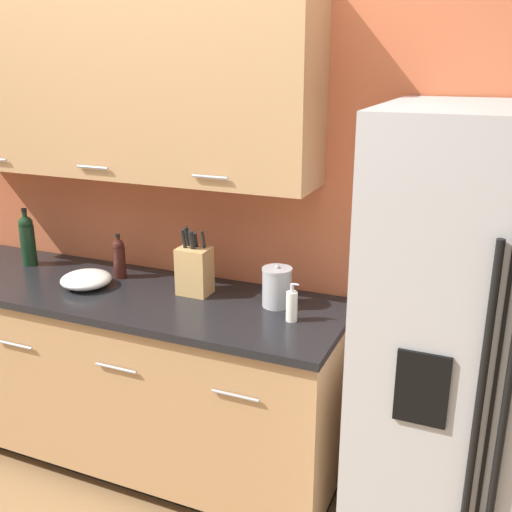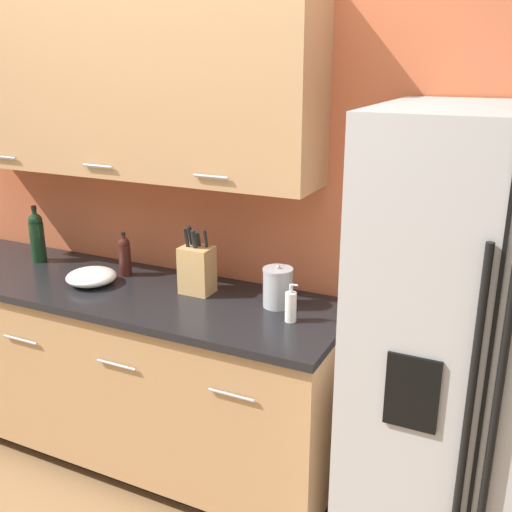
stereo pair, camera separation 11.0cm
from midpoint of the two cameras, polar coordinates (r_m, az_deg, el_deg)
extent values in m
cube|color=#BC5B38|center=(2.99, -6.39, 5.79)|extent=(10.00, 0.05, 2.60)
cube|color=tan|center=(2.88, -12.05, 15.65)|extent=(1.94, 0.32, 0.81)
cylinder|color=#99999E|center=(3.18, -22.02, 8.71)|extent=(0.16, 0.01, 0.01)
cylinder|color=#99999E|center=(2.78, -13.74, 8.32)|extent=(0.16, 0.01, 0.01)
cylinder|color=#99999E|center=(2.46, -3.05, 7.55)|extent=(0.16, 0.01, 0.01)
cube|color=black|center=(3.37, -11.26, -16.40)|extent=(2.26, 0.54, 0.09)
cube|color=tan|center=(3.11, -12.21, -10.03)|extent=(2.30, 0.62, 0.79)
cube|color=black|center=(2.93, -12.89, -2.96)|extent=(2.33, 0.64, 0.03)
cylinder|color=#99999E|center=(2.98, -20.56, -7.49)|extent=(0.20, 0.01, 0.01)
cylinder|color=#99999E|center=(2.64, -11.99, -10.12)|extent=(0.20, 0.01, 0.01)
cylinder|color=#99999E|center=(2.37, -1.00, -13.12)|extent=(0.20, 0.01, 0.01)
cube|color=#B2B2B5|center=(2.29, 22.88, -10.28)|extent=(0.89, 0.80, 1.80)
cube|color=black|center=(1.94, 22.05, -15.62)|extent=(0.01, 0.01, 1.77)
cylinder|color=black|center=(1.88, 21.27, -13.40)|extent=(0.02, 0.02, 0.99)
cylinder|color=black|center=(1.88, 23.44, -13.70)|extent=(0.02, 0.02, 0.99)
cube|color=black|center=(1.90, 16.26, -12.45)|extent=(0.16, 0.01, 0.24)
cube|color=tan|center=(2.73, -4.49, -1.36)|extent=(0.14, 0.11, 0.22)
cylinder|color=black|center=(2.71, -5.12, 1.95)|extent=(0.02, 0.04, 0.09)
cylinder|color=black|center=(2.68, -5.49, 1.74)|extent=(0.02, 0.03, 0.09)
cylinder|color=black|center=(2.70, -4.39, 1.60)|extent=(0.02, 0.03, 0.07)
cylinder|color=black|center=(2.66, -4.75, 1.60)|extent=(0.02, 0.04, 0.09)
cylinder|color=black|center=(2.67, -3.65, 1.66)|extent=(0.01, 0.03, 0.08)
cylinder|color=black|center=(3.33, -19.19, 1.25)|extent=(0.08, 0.08, 0.21)
sphere|color=black|center=(3.30, -19.41, 3.22)|extent=(0.07, 0.07, 0.07)
cylinder|color=black|center=(3.29, -19.45, 3.60)|extent=(0.02, 0.02, 0.07)
cylinder|color=black|center=(3.28, -19.53, 4.35)|extent=(0.03, 0.03, 0.02)
cylinder|color=silver|center=(2.45, 4.62, -4.87)|extent=(0.05, 0.05, 0.13)
cylinder|color=#B2B2B5|center=(2.42, 4.67, -3.12)|extent=(0.02, 0.02, 0.04)
cylinder|color=#B2B2B5|center=(2.40, 4.99, -2.78)|extent=(0.03, 0.01, 0.01)
cylinder|color=#3D1914|center=(3.01, -11.35, -0.41)|extent=(0.06, 0.06, 0.15)
sphere|color=#3D1914|center=(2.98, -11.46, 1.19)|extent=(0.06, 0.06, 0.06)
cylinder|color=#3D1914|center=(2.97, -11.48, 1.48)|extent=(0.02, 0.02, 0.05)
cylinder|color=black|center=(2.97, -11.52, 2.09)|extent=(0.02, 0.02, 0.01)
cylinder|color=#A3A3A5|center=(2.58, 3.30, -3.14)|extent=(0.13, 0.13, 0.16)
cylinder|color=#A3A3A5|center=(2.55, 3.34, -1.33)|extent=(0.13, 0.13, 0.01)
sphere|color=#A3A3A5|center=(2.55, 3.34, -1.08)|extent=(0.02, 0.02, 0.02)
ellipsoid|color=white|center=(2.94, -14.38, -1.93)|extent=(0.24, 0.24, 0.07)
camera|label=1|loc=(0.05, -88.72, 0.42)|focal=42.00mm
camera|label=2|loc=(0.05, 91.28, -0.42)|focal=42.00mm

